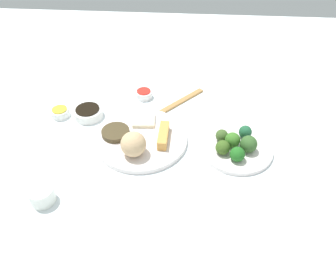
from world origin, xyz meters
The scene contains 21 objects.
tabletop centered at (0.00, 0.00, 0.01)m, with size 2.20×2.20×0.02m, color white.
main_plate centered at (0.00, 0.02, 0.03)m, with size 0.30×0.30×0.02m, color white.
rice_scoop centered at (-0.01, -0.06, 0.07)m, with size 0.08×0.08×0.08m, color tan.
spring_roll centered at (0.07, 0.01, 0.05)m, with size 0.11×0.03×0.03m, color gold.
crab_rangoon_wonton centered at (0.00, 0.10, 0.04)m, with size 0.07×0.07×0.01m, color beige.
stir_fry_heap centered at (-0.08, 0.02, 0.04)m, with size 0.09×0.09×0.02m, color #433720.
broccoli_plate centered at (0.30, 0.00, 0.03)m, with size 0.23×0.23×0.01m, color white.
broccoli_floret_0 centered at (0.33, 0.04, 0.05)m, with size 0.04×0.04×0.04m, color #1F5736.
broccoli_floret_1 centered at (0.29, 0.00, 0.06)m, with size 0.05×0.05×0.05m, color #397125.
broccoli_floret_2 centered at (0.33, -0.02, 0.06)m, with size 0.05×0.05×0.05m, color #335A28.
broccoli_floret_3 centered at (0.26, 0.02, 0.05)m, with size 0.04×0.04×0.04m, color #3C5726.
broccoli_floret_4 centered at (0.30, -0.06, 0.06)m, with size 0.05×0.05×0.05m, color #20631E.
broccoli_floret_5 centered at (0.26, -0.03, 0.06)m, with size 0.04×0.04×0.04m, color #395A1E.
soy_sauce_bowl centered at (-0.20, 0.13, 0.04)m, with size 0.10×0.10×0.03m, color white.
soy_sauce_bowl_liquid centered at (-0.20, 0.13, 0.05)m, with size 0.08×0.08×0.00m, color black.
sauce_ramekin_hot_mustard centered at (-0.30, 0.13, 0.03)m, with size 0.06×0.06×0.03m, color white.
sauce_ramekin_hot_mustard_liquid centered at (-0.30, 0.13, 0.05)m, with size 0.05×0.05×0.00m, color yellow.
sauce_ramekin_sweet_and_sour centered at (-0.02, 0.26, 0.03)m, with size 0.06×0.06×0.03m, color white.
sauce_ramekin_sweet_and_sour_liquid centered at (-0.02, 0.26, 0.05)m, with size 0.05×0.05×0.00m, color red.
teacup centered at (-0.23, -0.24, 0.04)m, with size 0.07×0.07×0.05m, color white.
chopsticks_pair centered at (0.12, 0.24, 0.02)m, with size 0.22×0.02×0.01m, color #AC7C44.
Camera 1 is at (0.15, -0.77, 0.74)m, focal length 35.43 mm.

